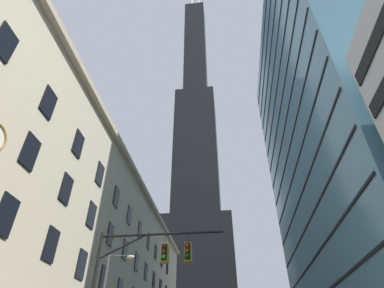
% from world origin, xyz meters
% --- Properties ---
extents(station_building, '(13.91, 64.77, 23.08)m').
position_xyz_m(station_building, '(-17.61, 26.38, 11.52)').
color(station_building, '#BCAF93').
rests_on(station_building, ground).
extents(dark_skyscraper, '(25.37, 25.37, 204.82)m').
position_xyz_m(dark_skyscraper, '(-10.18, 96.80, 62.08)').
color(dark_skyscraper, black).
rests_on(dark_skyscraper, ground).
extents(glass_office_midrise, '(15.17, 41.30, 59.33)m').
position_xyz_m(glass_office_midrise, '(18.53, 27.70, 29.67)').
color(glass_office_midrise, teal).
rests_on(glass_office_midrise, ground).
extents(traffic_signal_mast, '(7.34, 0.63, 7.86)m').
position_xyz_m(traffic_signal_mast, '(-3.72, 5.77, 5.73)').
color(traffic_signal_mast, black).
rests_on(traffic_signal_mast, sidewalk_left).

